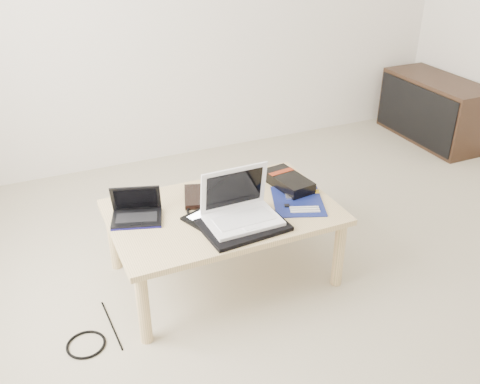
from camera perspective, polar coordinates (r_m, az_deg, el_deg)
name	(u,v)px	position (r m, az deg, el deg)	size (l,w,h in m)	color
ground	(348,302)	(2.74, 11.48, -11.42)	(4.00, 4.00, 0.00)	beige
coffee_table	(223,218)	(2.66, -1.82, -2.79)	(1.10, 0.70, 0.40)	#E8C28C
media_cabinet	(434,110)	(4.62, 19.98, 8.25)	(0.41, 0.90, 0.50)	#382417
book	(211,196)	(2.73, -3.10, -0.40)	(0.33, 0.30, 0.03)	black
netbook	(137,212)	(2.59, -10.98, -2.10)	(0.27, 0.23, 0.16)	black
tablet	(214,216)	(2.57, -2.81, -2.58)	(0.31, 0.28, 0.01)	black
remote	(244,202)	(2.68, 0.40, -1.04)	(0.10, 0.22, 0.02)	silver
neoprene_sleeve	(243,225)	(2.49, 0.33, -3.56)	(0.38, 0.28, 0.02)	black
white_laptop	(240,209)	(2.50, -0.02, -1.82)	(0.34, 0.24, 0.24)	white
motherboard	(298,201)	(2.71, 6.21, -0.97)	(0.34, 0.38, 0.01)	#0D1C54
gpu_box	(288,181)	(2.83, 5.16, 1.13)	(0.18, 0.31, 0.06)	black
cable_coil	(197,211)	(2.61, -4.56, -2.03)	(0.11, 0.11, 0.01)	black
floor_cable_coil	(86,345)	(2.56, -16.11, -15.37)	(0.17, 0.17, 0.01)	black
floor_cable_trail	(112,325)	(2.63, -13.53, -13.62)	(0.01, 0.01, 0.35)	black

